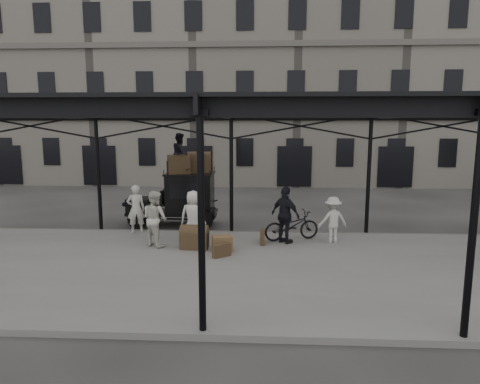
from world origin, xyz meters
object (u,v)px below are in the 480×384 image
object	(u,v)px
steamer_trunk_platform	(194,239)
porter_left	(136,209)
porter_official	(285,215)
bicycle	(292,225)
steamer_trunk_roof_near	(179,166)
taxi	(183,197)

from	to	relation	value
steamer_trunk_platform	porter_left	bearing A→B (deg)	145.44
porter_official	bicycle	xyz separation A→B (m)	(0.24, 0.40, -0.45)
bicycle	steamer_trunk_roof_near	bearing A→B (deg)	44.14
porter_official	steamer_trunk_roof_near	size ratio (longest dim) A/B	2.25
taxi	porter_official	bearing A→B (deg)	-35.74
steamer_trunk_roof_near	steamer_trunk_platform	size ratio (longest dim) A/B	0.97
porter_official	steamer_trunk_platform	size ratio (longest dim) A/B	2.19
steamer_trunk_roof_near	porter_left	bearing A→B (deg)	-149.39
taxi	steamer_trunk_platform	distance (m)	3.88
porter_left	porter_official	size ratio (longest dim) A/B	0.93
bicycle	steamer_trunk_platform	world-z (taller)	bicycle
steamer_trunk_roof_near	steamer_trunk_platform	world-z (taller)	steamer_trunk_roof_near
porter_official	steamer_trunk_platform	bearing A→B (deg)	56.32
porter_left	bicycle	size ratio (longest dim) A/B	0.91
steamer_trunk_roof_near	porter_official	bearing A→B (deg)	-51.68
porter_left	bicycle	distance (m)	5.71
steamer_trunk_platform	taxi	bearing A→B (deg)	108.89
steamer_trunk_platform	steamer_trunk_roof_near	bearing A→B (deg)	111.22
taxi	bicycle	distance (m)	4.96
bicycle	steamer_trunk_platform	distance (m)	3.42
bicycle	steamer_trunk_platform	bearing A→B (deg)	91.58
taxi	bicycle	xyz separation A→B (m)	(4.26, -2.49, -0.54)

